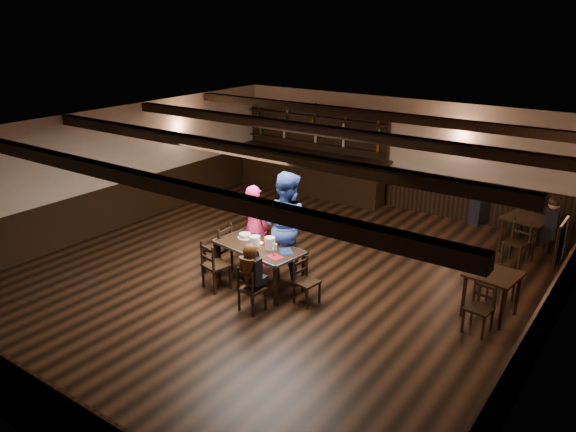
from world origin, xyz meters
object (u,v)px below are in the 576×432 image
Objects in this scene: man_blue at (286,226)px; chair_near_right at (249,287)px; dining_table at (259,250)px; woman_pink at (254,227)px; chair_near_left at (212,262)px; bar_counter at (311,166)px; cake at (245,236)px.

chair_near_right is at bearing 102.20° from man_blue.
woman_pink is at bearing 134.74° from dining_table.
dining_table is at bearing 70.41° from man_blue.
chair_near_right is (0.48, -0.87, -0.22)m from dining_table.
chair_near_left reaches higher than dining_table.
chair_near_right is at bearing -13.78° from chair_near_left.
bar_counter is at bearing -77.33° from woman_pink.
dining_table is 0.84m from chair_near_left.
chair_near_right is 1.78m from woman_pink.
woman_pink is 6.15× the size of cake.
man_blue reaches higher than cake.
chair_near_left is at bearing 58.32° from man_blue.
woman_pink is 4.90m from bar_counter.
woman_pink is at bearing 105.57° from cake.
bar_counter is (-2.74, 6.00, 0.27)m from chair_near_right.
dining_table is at bearing -66.20° from bar_counter.
woman_pink is (-1.02, 1.41, 0.36)m from chair_near_right.
woman_pink reaches higher than chair_near_right.
chair_near_left is 0.82m from cake.
dining_table is 0.86× the size of man_blue.
man_blue is 7.57× the size of cake.
bar_counter is (-1.72, 4.59, -0.09)m from woman_pink.
cake is 5.31m from bar_counter.
cake is at bearing 33.21° from man_blue.
cake is at bearing 81.46° from chair_near_left.
chair_near_left is 1.06m from chair_near_right.
bar_counter reaches higher than chair_near_right.
cake is at bearing 161.14° from dining_table.
chair_near_right reaches higher than dining_table.
man_blue is at bearing -61.70° from bar_counter.
woman_pink is 0.81× the size of man_blue.
man_blue reaches higher than woman_pink.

